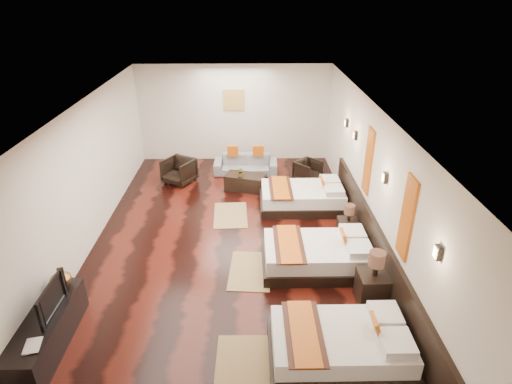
{
  "coord_description": "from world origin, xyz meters",
  "views": [
    {
      "loc": [
        0.43,
        -7.22,
        4.78
      ],
      "look_at": [
        0.56,
        0.21,
        1.1
      ],
      "focal_mm": 29.65,
      "sensor_mm": 36.0,
      "label": 1
    }
  ],
  "objects_px": {
    "nightstand_b": "(348,227)",
    "bed_mid": "(318,255)",
    "tv": "(47,298)",
    "sofa": "(246,164)",
    "bed_near": "(341,345)",
    "armchair_right": "(308,171)",
    "nightstand_a": "(373,285)",
    "book": "(24,347)",
    "armchair_left": "(179,171)",
    "coffee_table": "(245,182)",
    "figurine": "(60,277)",
    "tv_console": "(47,332)",
    "table_plant": "(241,172)",
    "bed_far": "(303,197)"
  },
  "relations": [
    {
      "from": "nightstand_b",
      "to": "bed_mid",
      "type": "bearing_deg",
      "value": -128.07
    },
    {
      "from": "tv",
      "to": "sofa",
      "type": "height_order",
      "value": "tv"
    },
    {
      "from": "bed_near",
      "to": "tv",
      "type": "distance_m",
      "value": 4.2
    },
    {
      "from": "bed_mid",
      "to": "armchair_right",
      "type": "relative_size",
      "value": 3.28
    },
    {
      "from": "nightstand_a",
      "to": "book",
      "type": "xyz_separation_m",
      "value": [
        -4.95,
        -1.45,
        0.22
      ]
    },
    {
      "from": "nightstand_a",
      "to": "nightstand_b",
      "type": "bearing_deg",
      "value": 90.0
    },
    {
      "from": "bed_mid",
      "to": "nightstand_a",
      "type": "bearing_deg",
      "value": -52.56
    },
    {
      "from": "armchair_left",
      "to": "coffee_table",
      "type": "bearing_deg",
      "value": 16.59
    },
    {
      "from": "book",
      "to": "figurine",
      "type": "height_order",
      "value": "figurine"
    },
    {
      "from": "tv_console",
      "to": "armchair_right",
      "type": "distance_m",
      "value": 7.3
    },
    {
      "from": "nightstand_b",
      "to": "figurine",
      "type": "height_order",
      "value": "figurine"
    },
    {
      "from": "nightstand_a",
      "to": "book",
      "type": "distance_m",
      "value": 5.16
    },
    {
      "from": "nightstand_a",
      "to": "tv",
      "type": "distance_m",
      "value": 4.98
    },
    {
      "from": "book",
      "to": "table_plant",
      "type": "height_order",
      "value": "table_plant"
    },
    {
      "from": "tv",
      "to": "coffee_table",
      "type": "bearing_deg",
      "value": -27.18
    },
    {
      "from": "tv",
      "to": "coffee_table",
      "type": "height_order",
      "value": "tv"
    },
    {
      "from": "sofa",
      "to": "bed_mid",
      "type": "bearing_deg",
      "value": -71.42
    },
    {
      "from": "bed_near",
      "to": "armchair_left",
      "type": "bearing_deg",
      "value": 117.64
    },
    {
      "from": "bed_far",
      "to": "book",
      "type": "distance_m",
      "value": 6.39
    },
    {
      "from": "bed_far",
      "to": "nightstand_b",
      "type": "height_order",
      "value": "nightstand_b"
    },
    {
      "from": "tv",
      "to": "table_plant",
      "type": "bearing_deg",
      "value": -26.55
    },
    {
      "from": "nightstand_b",
      "to": "book",
      "type": "bearing_deg",
      "value": -145.61
    },
    {
      "from": "nightstand_a",
      "to": "coffee_table",
      "type": "bearing_deg",
      "value": 116.02
    },
    {
      "from": "nightstand_a",
      "to": "sofa",
      "type": "distance_m",
      "value": 5.79
    },
    {
      "from": "bed_near",
      "to": "coffee_table",
      "type": "distance_m",
      "value": 5.7
    },
    {
      "from": "sofa",
      "to": "armchair_right",
      "type": "bearing_deg",
      "value": -16.38
    },
    {
      "from": "nightstand_b",
      "to": "table_plant",
      "type": "bearing_deg",
      "value": 133.82
    },
    {
      "from": "bed_far",
      "to": "nightstand_a",
      "type": "xyz_separation_m",
      "value": [
        0.75,
        -3.36,
        0.08
      ]
    },
    {
      "from": "bed_far",
      "to": "tv_console",
      "type": "relative_size",
      "value": 1.1
    },
    {
      "from": "nightstand_a",
      "to": "armchair_left",
      "type": "relative_size",
      "value": 1.34
    },
    {
      "from": "table_plant",
      "to": "coffee_table",
      "type": "bearing_deg",
      "value": 34.44
    },
    {
      "from": "nightstand_b",
      "to": "figurine",
      "type": "distance_m",
      "value": 5.41
    },
    {
      "from": "nightstand_a",
      "to": "armchair_left",
      "type": "bearing_deg",
      "value": 129.03
    },
    {
      "from": "bed_far",
      "to": "nightstand_b",
      "type": "distance_m",
      "value": 1.61
    },
    {
      "from": "book",
      "to": "armchair_left",
      "type": "relative_size",
      "value": 0.38
    },
    {
      "from": "tv_console",
      "to": "coffee_table",
      "type": "xyz_separation_m",
      "value": [
        2.83,
        5.23,
        -0.08
      ]
    },
    {
      "from": "figurine",
      "to": "armchair_right",
      "type": "xyz_separation_m",
      "value": [
        4.5,
        5.06,
        -0.44
      ]
    },
    {
      "from": "tv_console",
      "to": "armchair_left",
      "type": "distance_m",
      "value": 5.78
    },
    {
      "from": "bed_mid",
      "to": "tv",
      "type": "xyz_separation_m",
      "value": [
        -4.15,
        -1.75,
        0.52
      ]
    },
    {
      "from": "bed_near",
      "to": "figurine",
      "type": "relative_size",
      "value": 5.85
    },
    {
      "from": "bed_mid",
      "to": "armchair_left",
      "type": "xyz_separation_m",
      "value": [
        -3.13,
        3.81,
        0.07
      ]
    },
    {
      "from": "coffee_table",
      "to": "table_plant",
      "type": "bearing_deg",
      "value": -145.56
    },
    {
      "from": "tv_console",
      "to": "figurine",
      "type": "bearing_deg",
      "value": 90.0
    },
    {
      "from": "bed_near",
      "to": "tv",
      "type": "bearing_deg",
      "value": 174.21
    },
    {
      "from": "nightstand_b",
      "to": "tv_console",
      "type": "xyz_separation_m",
      "value": [
        -4.95,
        -2.83,
        -0.0
      ]
    },
    {
      "from": "nightstand_b",
      "to": "book",
      "type": "height_order",
      "value": "nightstand_b"
    },
    {
      "from": "bed_far",
      "to": "bed_near",
      "type": "bearing_deg",
      "value": -90.0
    },
    {
      "from": "nightstand_b",
      "to": "figurine",
      "type": "xyz_separation_m",
      "value": [
        -4.95,
        -2.14,
        0.44
      ]
    },
    {
      "from": "armchair_right",
      "to": "table_plant",
      "type": "relative_size",
      "value": 2.43
    },
    {
      "from": "book",
      "to": "sofa",
      "type": "distance_m",
      "value": 7.41
    }
  ]
}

